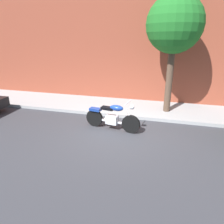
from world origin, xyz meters
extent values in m
plane|color=#38383D|center=(0.00, 0.00, 0.00)|extent=(60.00, 60.00, 0.00)
cube|color=#A0A0A0|center=(0.00, 2.82, 0.07)|extent=(18.65, 2.53, 0.14)
cube|color=brown|center=(0.00, 4.34, 4.48)|extent=(18.65, 0.50, 8.95)
cylinder|color=black|center=(0.48, 0.21, 0.34)|extent=(0.69, 0.22, 0.68)
cylinder|color=black|center=(-1.01, 0.45, 0.34)|extent=(0.69, 0.22, 0.68)
cube|color=silver|center=(-0.26, 0.33, 0.39)|extent=(0.48, 0.35, 0.32)
cube|color=silver|center=(-0.26, 0.33, 0.32)|extent=(1.35, 0.30, 0.06)
ellipsoid|color=navy|center=(-0.09, 0.30, 0.88)|extent=(0.55, 0.34, 0.22)
cube|color=black|center=(-0.44, 0.36, 0.82)|extent=(0.51, 0.31, 0.10)
cube|color=navy|center=(-0.96, 0.44, 0.70)|extent=(0.47, 0.31, 0.10)
cylinder|color=silver|center=(0.42, 0.22, 0.62)|extent=(0.28, 0.09, 0.58)
cylinder|color=silver|center=(0.36, 0.23, 1.16)|extent=(0.15, 0.70, 0.04)
sphere|color=silver|center=(0.50, 0.21, 1.00)|extent=(0.17, 0.17, 0.17)
cylinder|color=silver|center=(-0.49, 0.53, 0.29)|extent=(0.80, 0.22, 0.09)
cylinder|color=brown|center=(1.70, 2.61, 1.59)|extent=(0.29, 0.29, 3.17)
sphere|color=#206D24|center=(1.70, 2.61, 3.80)|extent=(2.29, 2.29, 2.29)
camera|label=1|loc=(1.58, -6.50, 3.27)|focal=32.53mm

